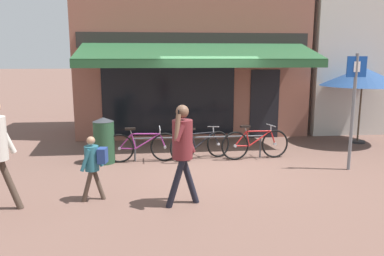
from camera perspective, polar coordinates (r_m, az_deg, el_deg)
ground_plane at (r=8.88m, az=3.67°, el=-5.45°), size 160.00×160.00×0.00m
shop_front at (r=12.76m, az=-0.29°, el=13.31°), size 7.19×4.87×6.12m
bike_rack_rail at (r=9.16m, az=1.02°, el=-1.91°), size 3.21×0.04×0.57m
bicycle_purple at (r=9.00m, az=-7.61°, el=-2.82°), size 1.78×0.52×0.84m
bicycle_black at (r=9.17m, az=1.30°, el=-2.63°), size 1.60×0.85×0.82m
bicycle_red at (r=9.34m, az=9.58°, el=-2.38°), size 1.74×0.52×0.85m
pedestrian_adult at (r=6.17m, az=-1.46°, el=-2.46°), size 0.59×0.55×1.73m
pedestrian_child at (r=6.67m, az=-14.77°, el=-4.85°), size 0.48×0.34×1.16m
litter_bin at (r=9.05m, az=-13.26°, el=-1.82°), size 0.50×0.50×1.10m
parking_sign at (r=8.83m, az=23.44°, el=3.90°), size 0.44×0.07×2.55m
cafe_parasol at (r=11.83m, az=24.57°, el=7.12°), size 2.36×2.36×2.20m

